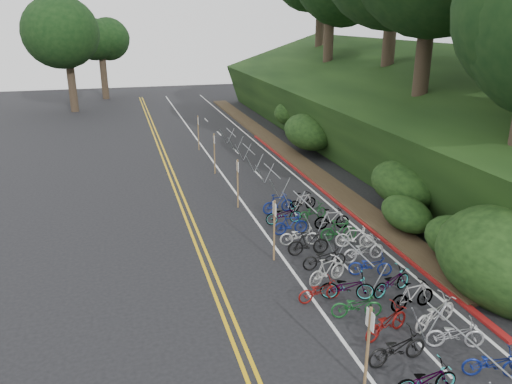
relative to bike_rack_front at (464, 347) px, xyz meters
The scene contains 10 objects.
ground 4.43m from the bike_rack_front, 140.56° to the left, with size 120.00×120.00×0.00m, color black.
road_markings 13.16m from the bike_rack_front, 101.92° to the left, with size 7.47×80.00×0.01m.
red_curb 14.96m from the bike_rack_front, 80.92° to the left, with size 0.25×28.00×0.10m, color maroon.
embankment 23.87m from the bike_rack_front, 66.18° to the left, with size 14.30×48.14×9.11m.
bike_rack_front is the anchor object (origin of this frame).
bike_racks_rest 15.75m from the bike_rack_front, 91.25° to the left, with size 1.14×23.00×1.17m.
signpost_near 2.69m from the bike_rack_front, behind, with size 0.08×0.40×2.36m.
signposts_rest 16.98m from the bike_rack_front, 99.30° to the left, with size 0.08×18.40×2.50m.
bike_front 5.00m from the bike_rack_front, 115.93° to the left, with size 1.55×0.54×0.81m, color maroon.
bike_valet 5.77m from the bike_rack_front, 93.88° to the left, with size 3.28×14.57×1.03m.
Camera 1 is at (-4.81, -11.82, 9.01)m, focal length 35.00 mm.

